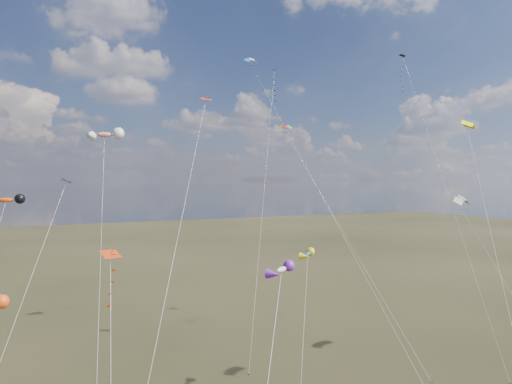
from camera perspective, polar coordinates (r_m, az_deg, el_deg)
name	(u,v)px	position (r m, az deg, el deg)	size (l,w,h in m)	color
diamond_black_high	(408,89)	(69.00, 18.45, 12.07)	(6.08, 21.58, 38.22)	black
diamond_navy_tall	(273,102)	(65.97, 2.13, 11.23)	(12.19, 16.83, 36.40)	#0B1C45
diamond_black_mid	(46,236)	(45.12, -24.75, -5.00)	(8.39, 13.81, 20.32)	black
diamond_red_low	(111,291)	(31.72, -17.70, -11.75)	(2.20, 10.38, 15.54)	#B6320C
diamond_orange_center	(187,193)	(34.33, -8.67, -0.16)	(11.94, 18.12, 27.46)	#EC3604
parafoil_yellow	(468,123)	(48.92, 25.03, 7.84)	(11.85, 16.25, 26.44)	yellow
parafoil_blue_white	(253,62)	(65.29, -0.40, 15.97)	(5.96, 28.80, 37.46)	blue
parafoil_striped	(462,198)	(58.23, 24.33, -0.70)	(6.03, 9.96, 18.86)	gold
parafoil_tricolor	(286,128)	(57.33, 3.79, 7.93)	(8.34, 17.95, 27.41)	gold
novelty_orange_black	(5,201)	(47.67, -28.85, -0.97)	(6.03, 12.20, 18.88)	#F14409
novelty_white_purple	(281,272)	(26.27, 3.17, -9.96)	(9.19, 11.03, 15.47)	silver
novelty_redwhite_stripe	(104,135)	(49.66, -18.43, 6.74)	(4.60, 16.40, 25.57)	red
novelty_blue_yellow	(308,255)	(43.68, 6.49, -7.79)	(6.05, 7.49, 13.69)	blue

